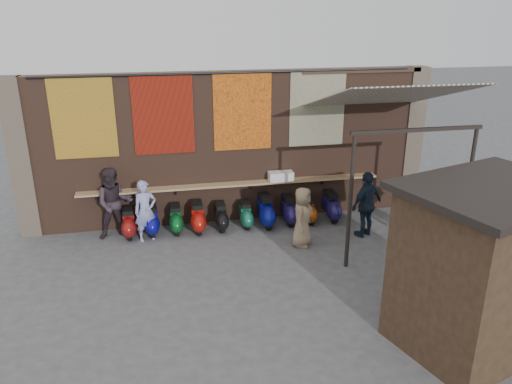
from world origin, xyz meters
TOP-DOWN VIEW (x-y plane):
  - ground at (0.00, 0.00)m, footprint 70.00×70.00m
  - brick_wall at (0.00, 2.70)m, footprint 10.00×0.40m
  - pier_left at (-5.20, 2.70)m, footprint 0.50×0.50m
  - pier_right at (5.20, 2.70)m, footprint 0.50×0.50m
  - eating_counter at (0.00, 2.33)m, footprint 8.00×0.32m
  - shelf_box at (1.30, 2.30)m, footprint 0.65×0.31m
  - tapestry_redgold at (-3.60, 2.48)m, footprint 1.50×0.02m
  - tapestry_sun at (-1.70, 2.48)m, footprint 1.50×0.02m
  - tapestry_orange at (0.30, 2.48)m, footprint 1.50×0.02m
  - tapestry_multi at (2.30, 2.48)m, footprint 1.50×0.02m
  - hang_rail at (0.00, 2.47)m, footprint 9.50×0.06m
  - scooter_stool_0 at (-2.73, 2.00)m, footprint 0.35×0.78m
  - scooter_stool_1 at (-2.17, 2.04)m, footprint 0.35×0.79m
  - scooter_stool_2 at (-1.56, 2.03)m, footprint 0.34×0.75m
  - scooter_stool_3 at (-1.00, 1.96)m, footprint 0.37×0.82m
  - scooter_stool_4 at (-0.39, 1.97)m, footprint 0.33×0.74m
  - scooter_stool_5 at (0.27, 2.00)m, footprint 0.32×0.71m
  - scooter_stool_6 at (0.81, 1.95)m, footprint 0.39×0.87m
  - scooter_stool_7 at (1.45, 1.99)m, footprint 0.35×0.78m
  - scooter_stool_8 at (2.00, 1.97)m, footprint 0.33×0.72m
  - scooter_stool_9 at (2.65, 1.99)m, footprint 0.37×0.82m
  - diner_left at (-2.30, 1.71)m, footprint 0.66×0.54m
  - diner_right at (-3.04, 2.00)m, footprint 0.96×0.78m
  - shopper_navy at (3.16, 0.85)m, footprint 1.08×0.81m
  - shopper_grey at (4.90, -0.72)m, footprint 1.38×1.20m
  - shopper_tan at (1.42, 0.64)m, footprint 0.79×0.87m
  - market_stall at (3.28, -3.56)m, footprint 3.00×2.59m
  - stall_roof at (3.28, -3.56)m, footprint 3.38×2.96m
  - stall_sign at (2.98, -2.62)m, footprint 1.16×0.40m
  - stall_shelf at (2.98, -2.62)m, footprint 2.04×0.74m
  - awning_canvas at (3.50, 0.90)m, footprint 3.20×3.28m
  - awning_ledger at (3.50, 2.49)m, footprint 3.30×0.08m
  - awning_header at (3.50, -0.60)m, footprint 3.00×0.08m
  - awning_post_left at (2.10, -0.60)m, footprint 0.09×0.09m
  - awning_post_right at (4.90, -0.60)m, footprint 0.09×0.09m

SIDE VIEW (x-z plane):
  - ground at x=0.00m, z-range 0.00..0.00m
  - scooter_stool_5 at x=0.27m, z-range 0.00..0.67m
  - scooter_stool_8 at x=2.00m, z-range 0.00..0.69m
  - scooter_stool_4 at x=-0.39m, z-range 0.00..0.71m
  - scooter_stool_2 at x=-1.56m, z-range 0.00..0.71m
  - scooter_stool_7 at x=1.45m, z-range 0.00..0.74m
  - scooter_stool_0 at x=-2.73m, z-range 0.00..0.74m
  - scooter_stool_1 at x=-2.17m, z-range 0.00..0.75m
  - scooter_stool_3 at x=-1.00m, z-range 0.00..0.78m
  - scooter_stool_9 at x=2.65m, z-range 0.00..0.78m
  - scooter_stool_6 at x=0.81m, z-range 0.00..0.83m
  - shopper_tan at x=1.42m, z-range 0.00..1.50m
  - diner_left at x=-2.30m, z-range 0.00..1.56m
  - shopper_navy at x=3.16m, z-range 0.00..1.71m
  - diner_right at x=-3.04m, z-range 0.00..1.85m
  - shopper_grey at x=4.90m, z-range 0.00..1.85m
  - stall_shelf at x=2.98m, z-range 0.98..1.04m
  - eating_counter at x=0.00m, z-range 1.08..1.12m
  - shelf_box at x=1.30m, z-range 1.12..1.37m
  - market_stall at x=3.28m, z-range 0.00..2.76m
  - awning_post_left at x=2.10m, z-range 0.00..3.10m
  - awning_post_right at x=4.90m, z-range 0.00..3.10m
  - stall_sign at x=2.98m, z-range 1.75..2.25m
  - brick_wall at x=0.00m, z-range 0.00..4.00m
  - pier_left at x=-5.20m, z-range 0.00..4.00m
  - pier_right at x=5.20m, z-range 0.00..4.00m
  - stall_roof at x=3.28m, z-range 2.76..2.88m
  - tapestry_redgold at x=-3.60m, z-range 2.00..4.00m
  - tapestry_sun at x=-1.70m, z-range 2.00..4.00m
  - tapestry_orange at x=0.30m, z-range 2.00..4.00m
  - tapestry_multi at x=2.30m, z-range 2.00..4.00m
  - awning_header at x=3.50m, z-range 3.04..3.12m
  - awning_canvas at x=3.50m, z-range 3.07..4.03m
  - awning_ledger at x=3.50m, z-range 3.89..4.01m
  - hang_rail at x=0.00m, z-range 3.95..4.01m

